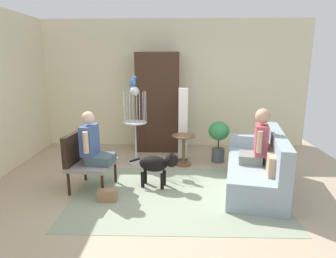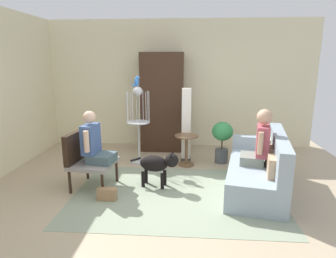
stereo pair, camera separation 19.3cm
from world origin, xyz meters
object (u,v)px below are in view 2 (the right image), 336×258
dog (158,164)px  parrot (137,81)px  round_end_table (187,147)px  armoire_cabinet (162,102)px  handbag (107,194)px  person_on_couch (260,142)px  column_lamp (186,125)px  person_on_armchair (94,143)px  bird_cage_stand (138,122)px  armchair (85,156)px  potted_plant (222,137)px  couch (260,170)px

dog → parrot: (-0.51, 1.12, 1.22)m
round_end_table → armoire_cabinet: bearing=118.2°
handbag → armoire_cabinet: bearing=77.3°
person_on_couch → parrot: (-2.07, 1.11, 0.82)m
column_lamp → armoire_cabinet: bearing=126.2°
person_on_armchair → bird_cage_stand: size_ratio=0.54×
armchair → round_end_table: (1.58, 1.09, -0.15)m
dog → parrot: size_ratio=3.98×
person_on_couch → parrot: 2.49m
person_on_couch → armoire_cabinet: armoire_cabinet is taller
person_on_armchair → parrot: size_ratio=4.06×
handbag → potted_plant: bearing=43.6°
armchair → armoire_cabinet: armoire_cabinet is taller
bird_cage_stand → person_on_armchair: bearing=-111.3°
column_lamp → handbag: column_lamp is taller
armoire_cabinet → dog: bearing=-86.8°
person_on_armchair → bird_cage_stand: 1.31m
couch → round_end_table: size_ratio=3.28×
armchair → person_on_armchair: (0.16, -0.02, 0.23)m
person_on_couch → parrot: parrot is taller
armoire_cabinet → armchair: bearing=-115.8°
person_on_armchair → column_lamp: bearing=45.1°
round_end_table → bird_cage_stand: size_ratio=0.40×
armoire_cabinet → column_lamp: bearing=-53.8°
person_on_armchair → armoire_cabinet: 2.34m
couch → parrot: (-2.11, 1.09, 1.29)m
person_on_couch → handbag: bearing=-166.8°
bird_cage_stand → armoire_cabinet: armoire_cabinet is taller
person_on_armchair → round_end_table: bearing=38.1°
handbag → round_end_table: bearing=53.5°
couch → person_on_armchair: person_on_armchair is taller
dog → handbag: bearing=-143.1°
armchair → column_lamp: (1.57, 1.39, 0.21)m
person_on_couch → potted_plant: (-0.42, 1.21, -0.26)m
couch → column_lamp: (-1.17, 1.28, 0.41)m
column_lamp → round_end_table: bearing=-87.3°
person_on_couch → round_end_table: 1.56m
bird_cage_stand → potted_plant: bearing=3.4°
dog → handbag: size_ratio=2.90×
column_lamp → armoire_cabinet: armoire_cabinet is taller
couch → person_on_armchair: bearing=-177.0°
handbag → bird_cage_stand: bearing=83.4°
couch → person_on_armchair: (-2.58, -0.13, 0.43)m
handbag → dog: bearing=36.9°
armoire_cabinet → handbag: bearing=-102.7°
person_on_armchair → person_on_couch: bearing=2.5°
column_lamp → handbag: (-1.12, -1.83, -0.64)m
armchair → potted_plant: armchair is taller
round_end_table → column_lamp: (-0.01, 0.30, 0.36)m
round_end_table → dog: (-0.44, -1.01, 0.02)m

